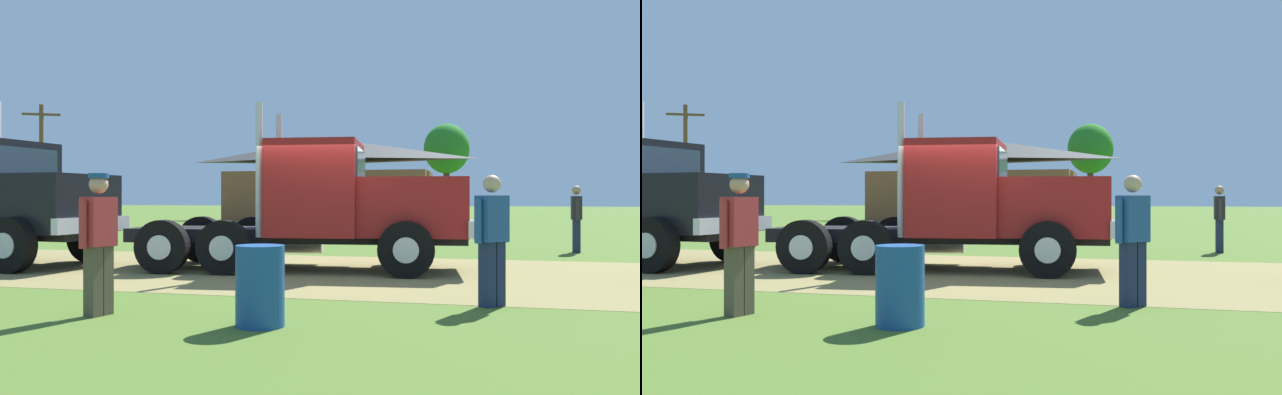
# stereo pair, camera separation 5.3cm
# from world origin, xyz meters

# --- Properties ---
(ground_plane) EXTENTS (200.00, 200.00, 0.00)m
(ground_plane) POSITION_xyz_m (0.00, 0.00, 0.00)
(ground_plane) COLOR #4E6E27
(dirt_track) EXTENTS (120.00, 6.79, 0.01)m
(dirt_track) POSITION_xyz_m (0.00, 0.00, 0.00)
(dirt_track) COLOR olive
(dirt_track) RESTS_ON ground_plane
(truck_foreground_white) EXTENTS (7.20, 3.21, 3.37)m
(truck_foreground_white) POSITION_xyz_m (0.08, 0.46, 1.28)
(truck_foreground_white) COLOR black
(truck_foreground_white) RESTS_ON ground_plane
(visitor_standing_near) EXTENTS (0.47, 0.47, 1.81)m
(visitor_standing_near) POSITION_xyz_m (3.15, -3.40, 0.98)
(visitor_standing_near) COLOR #264C8C
(visitor_standing_near) RESTS_ON ground_plane
(visitor_by_barrel) EXTENTS (0.35, 0.58, 1.80)m
(visitor_by_barrel) POSITION_xyz_m (-1.71, -5.29, 0.99)
(visitor_by_barrel) COLOR #B22D33
(visitor_by_barrel) RESTS_ON ground_plane
(visitor_far_side) EXTENTS (0.28, 0.62, 1.82)m
(visitor_far_side) POSITION_xyz_m (5.55, 6.06, 0.99)
(visitor_far_side) COLOR #2D2D33
(visitor_far_side) RESTS_ON ground_plane
(steel_barrel) EXTENTS (0.57, 0.57, 0.94)m
(steel_barrel) POSITION_xyz_m (0.50, -5.44, 0.47)
(steel_barrel) COLOR #19478C
(steel_barrel) RESTS_ON ground_plane
(shed_building) EXTENTS (13.52, 5.74, 5.34)m
(shed_building) POSITION_xyz_m (-6.47, 28.01, 2.60)
(shed_building) COLOR brown
(shed_building) RESTS_ON ground_plane
(utility_pole_near) EXTENTS (2.00, 1.18, 7.19)m
(utility_pole_near) POSITION_xyz_m (-23.03, 21.40, 3.84)
(utility_pole_near) COLOR brown
(utility_pole_near) RESTS_ON ground_plane
(tree_left) EXTENTS (3.20, 3.20, 5.54)m
(tree_left) POSITION_xyz_m (-12.57, 39.99, 3.75)
(tree_left) COLOR #513823
(tree_left) RESTS_ON ground_plane
(tree_mid) EXTENTS (3.22, 3.22, 6.75)m
(tree_mid) POSITION_xyz_m (0.74, 33.86, 4.91)
(tree_mid) COLOR #513823
(tree_mid) RESTS_ON ground_plane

